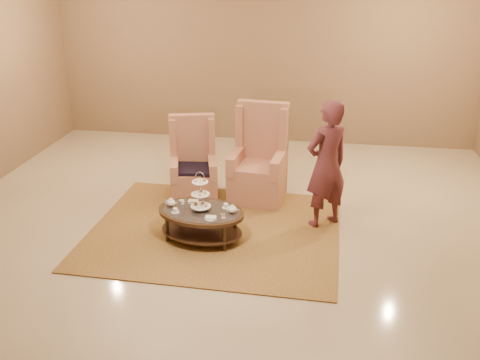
% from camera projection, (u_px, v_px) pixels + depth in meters
% --- Properties ---
extents(ground, '(8.00, 8.00, 0.00)m').
position_uv_depth(ground, '(227.00, 234.00, 6.99)').
color(ground, tan).
rests_on(ground, ground).
extents(ceiling, '(8.00, 8.00, 0.02)m').
position_uv_depth(ceiling, '(227.00, 234.00, 6.99)').
color(ceiling, white).
rests_on(ceiling, ground).
extents(wall_back, '(8.00, 0.04, 3.50)m').
position_uv_depth(wall_back, '(264.00, 50.00, 9.96)').
color(wall_back, '#836547').
rests_on(wall_back, ground).
extents(rug, '(3.30, 2.77, 0.02)m').
position_uv_depth(rug, '(215.00, 230.00, 7.08)').
color(rug, olive).
rests_on(rug, ground).
extents(tea_table, '(1.23, 0.95, 0.94)m').
position_uv_depth(tea_table, '(201.00, 216.00, 6.74)').
color(tea_table, black).
rests_on(tea_table, ground).
extents(armchair_left, '(0.82, 0.84, 1.24)m').
position_uv_depth(armchair_left, '(194.00, 171.00, 7.92)').
color(armchair_left, '#B67456').
rests_on(armchair_left, ground).
extents(armchair_right, '(0.83, 0.86, 1.42)m').
position_uv_depth(armchair_right, '(259.00, 167.00, 7.93)').
color(armchair_right, '#B67456').
rests_on(armchair_right, ground).
extents(person, '(0.75, 0.72, 1.73)m').
position_uv_depth(person, '(327.00, 165.00, 6.93)').
color(person, '#532329').
rests_on(person, ground).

